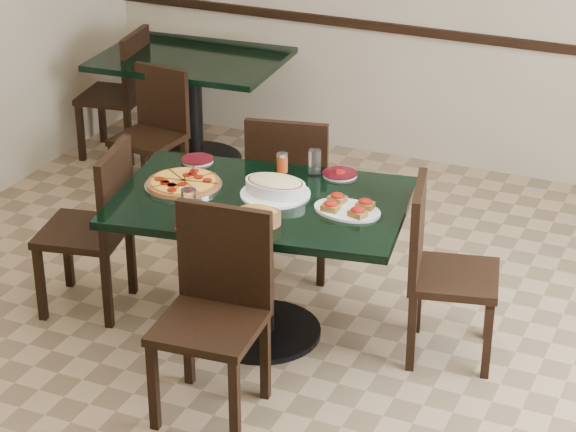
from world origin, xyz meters
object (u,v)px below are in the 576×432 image
at_px(pepperoni_pizza, 183,183).
at_px(bread_basket, 254,216).
at_px(chair_far, 291,186).
at_px(back_chair_left, 123,87).
at_px(back_table, 192,89).
at_px(chair_near, 216,301).
at_px(lasagna_casserole, 275,186).
at_px(main_table, 261,233).
at_px(chair_right, 438,262).
at_px(bruschetta_platter, 347,207).
at_px(back_chair_near, 155,126).
at_px(chair_left, 98,221).

xyz_separation_m(pepperoni_pizza, bread_basket, (0.50, -0.24, 0.02)).
bearing_deg(chair_far, back_chair_left, -44.66).
bearing_deg(back_table, back_chair_left, -175.90).
relative_size(chair_near, lasagna_casserole, 2.78).
xyz_separation_m(chair_far, bread_basket, (0.22, -0.91, 0.27)).
relative_size(back_table, lasagna_casserole, 3.67).
height_order(main_table, chair_near, chair_near).
height_order(back_table, chair_far, chair_far).
distance_m(main_table, chair_right, 0.86).
bearing_deg(bruschetta_platter, back_chair_left, 149.38).
height_order(chair_right, back_chair_near, chair_right).
xyz_separation_m(back_chair_near, bruschetta_platter, (1.78, -1.26, 0.32)).
bearing_deg(chair_left, back_chair_near, -172.72).
relative_size(chair_right, back_chair_left, 1.01).
bearing_deg(back_table, back_chair_near, -92.33).
distance_m(main_table, back_chair_near, 1.87).
xyz_separation_m(main_table, bruschetta_platter, (0.43, 0.03, 0.21)).
distance_m(main_table, lasagna_casserole, 0.24).
xyz_separation_m(back_table, back_chair_left, (-0.49, -0.07, -0.03)).
height_order(chair_left, bread_basket, chair_left).
xyz_separation_m(chair_far, chair_right, (0.96, -0.46, -0.03)).
distance_m(chair_right, back_chair_near, 2.45).
relative_size(chair_near, bread_basket, 3.19).
relative_size(back_table, bruschetta_platter, 3.52).
height_order(back_chair_left, pepperoni_pizza, back_chair_left).
height_order(pepperoni_pizza, lasagna_casserole, lasagna_casserole).
bearing_deg(back_chair_near, lasagna_casserole, -35.48).
relative_size(back_chair_near, bread_basket, 2.77).
height_order(back_table, lasagna_casserole, lasagna_casserole).
xyz_separation_m(back_table, bread_basket, (1.46, -2.08, 0.27)).
bearing_deg(bruschetta_platter, chair_near, -112.95).
relative_size(chair_far, chair_right, 1.06).
bearing_deg(back_table, chair_left, -79.41).
relative_size(chair_right, chair_left, 0.99).
bearing_deg(chair_near, bread_basket, 80.97).
bearing_deg(chair_right, back_table, 40.20).
relative_size(chair_right, bruschetta_platter, 2.52).
height_order(back_table, chair_left, chair_left).
bearing_deg(back_chair_left, bread_basket, 35.60).
relative_size(chair_far, back_chair_left, 1.06).
relative_size(chair_far, back_chair_near, 1.15).
bearing_deg(chair_near, chair_right, 41.29).
relative_size(back_table, chair_far, 1.32).
bearing_deg(chair_near, lasagna_casserole, 86.84).
xyz_separation_m(chair_right, chair_left, (-1.70, -0.29, 0.01)).
bearing_deg(lasagna_casserole, chair_far, 108.78).
xyz_separation_m(main_table, bread_basket, (0.09, -0.27, 0.22)).
distance_m(back_table, bread_basket, 2.56).
relative_size(back_table, chair_near, 1.32).
bearing_deg(chair_near, chair_far, 94.02).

